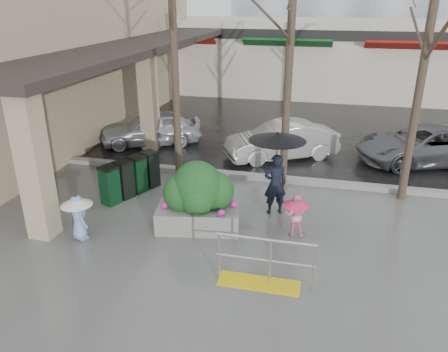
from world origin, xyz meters
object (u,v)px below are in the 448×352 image
at_px(woman, 276,161).
at_px(planter, 198,197).
at_px(handrail, 263,268).
at_px(tree_mideast, 433,12).
at_px(tree_west, 172,1).
at_px(car_b, 281,141).
at_px(car_c, 426,145).
at_px(child_pink, 295,212).
at_px(child_blue, 78,212).
at_px(car_a, 151,128).
at_px(news_boxes, 131,177).

height_order(woman, planter, woman).
distance_m(handrail, tree_mideast, 7.28).
bearing_deg(tree_west, handrail, -55.01).
distance_m(tree_west, car_b, 5.83).
distance_m(tree_mideast, car_c, 5.38).
bearing_deg(car_c, tree_mideast, -38.75).
relative_size(tree_mideast, planter, 3.09).
relative_size(tree_west, planter, 3.23).
bearing_deg(tree_west, car_c, 22.58).
relative_size(tree_west, car_c, 1.50).
xyz_separation_m(handrail, car_c, (4.22, 7.95, 0.25)).
distance_m(handrail, tree_west, 7.52).
relative_size(woman, car_b, 0.57).
xyz_separation_m(handrail, child_pink, (0.43, 2.08, 0.23)).
distance_m(woman, planter, 2.15).
xyz_separation_m(child_blue, planter, (2.52, 1.13, 0.15)).
bearing_deg(planter, tree_west, 117.43).
bearing_deg(tree_mideast, planter, -149.53).
relative_size(child_blue, car_c, 0.24).
relative_size(tree_west, car_b, 1.78).
xyz_separation_m(child_pink, car_a, (-5.86, 5.56, 0.02)).
bearing_deg(car_b, tree_mideast, 26.18).
bearing_deg(child_pink, car_c, -124.01).
bearing_deg(tree_mideast, woman, -152.75).
xyz_separation_m(handrail, woman, (-0.18, 3.09, 1.05)).
distance_m(car_b, car_c, 4.78).
relative_size(woman, child_pink, 2.09).
bearing_deg(child_blue, planter, -122.13).
relative_size(handrail, child_pink, 1.81).
bearing_deg(tree_mideast, car_a, 161.71).
relative_size(tree_west, tree_mideast, 1.05).
bearing_deg(tree_west, car_b, 40.80).
bearing_deg(handrail, tree_west, 124.99).
bearing_deg(car_b, child_pink, -19.57).
height_order(handrail, news_boxes, news_boxes).
xyz_separation_m(tree_west, planter, (1.52, -2.93, -4.27)).
bearing_deg(tree_west, woman, -28.29).
relative_size(child_pink, car_c, 0.23).
xyz_separation_m(woman, car_c, (4.40, 4.86, -0.80)).
bearing_deg(news_boxes, tree_west, 83.51).
bearing_deg(handrail, news_boxes, 142.30).
relative_size(woman, child_blue, 2.02).
bearing_deg(news_boxes, car_a, 128.87).
bearing_deg(car_c, handrail, -47.78).
distance_m(news_boxes, car_c, 9.67).
height_order(news_boxes, car_c, car_c).
height_order(handrail, car_b, car_b).
bearing_deg(car_b, handrail, -25.79).
xyz_separation_m(tree_west, child_pink, (3.79, -2.72, -4.48)).
height_order(woman, child_pink, woman).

